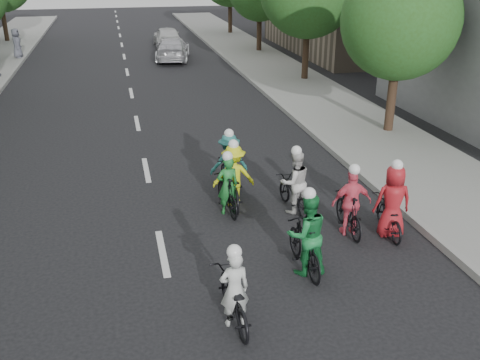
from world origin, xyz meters
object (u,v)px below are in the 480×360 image
object	(u,v)px
follow_car_lead	(173,49)
follow_car_trail	(167,37)
cyclist_1	(306,240)
cyclist_4	(391,208)
cyclist_0	(233,296)
cyclist_3	(350,208)
spectator_2	(17,43)
cyclist_7	(229,166)
cyclist_6	(294,188)
cyclist_2	(233,181)
cyclist_5	(227,191)

from	to	relation	value
follow_car_lead	follow_car_trail	xyz separation A→B (m)	(0.19, 5.03, 0.04)
cyclist_1	cyclist_4	xyz separation A→B (m)	(2.42, 1.04, -0.06)
cyclist_0	cyclist_3	bearing A→B (deg)	-144.42
spectator_2	cyclist_3	bearing A→B (deg)	-150.64
cyclist_7	cyclist_6	bearing A→B (deg)	124.00
cyclist_1	follow_car_lead	bearing A→B (deg)	-91.58
cyclist_3	spectator_2	bearing A→B (deg)	-63.17
cyclist_7	cyclist_1	bearing A→B (deg)	93.99
cyclist_2	follow_car_trail	xyz separation A→B (m)	(1.07, 25.98, 0.07)
cyclist_5	follow_car_trail	xyz separation A→B (m)	(1.31, 26.38, 0.14)
cyclist_1	spectator_2	bearing A→B (deg)	-72.31
cyclist_1	spectator_2	xyz separation A→B (m)	(-9.12, 26.59, 0.31)
cyclist_5	cyclist_6	world-z (taller)	cyclist_6
cyclist_1	spectator_2	distance (m)	28.12
cyclist_6	follow_car_trail	world-z (taller)	cyclist_6
cyclist_2	follow_car_lead	world-z (taller)	cyclist_2
cyclist_3	spectator_2	world-z (taller)	spectator_2
cyclist_5	cyclist_3	bearing A→B (deg)	140.97
cyclist_0	cyclist_7	world-z (taller)	cyclist_7
cyclist_0	follow_car_trail	bearing A→B (deg)	-96.32
cyclist_1	cyclist_4	size ratio (longest dim) A/B	1.01
cyclist_7	spectator_2	size ratio (longest dim) A/B	1.01
cyclist_0	spectator_2	size ratio (longest dim) A/B	1.04
cyclist_0	cyclist_2	bearing A→B (deg)	-104.86
cyclist_1	cyclist_3	size ratio (longest dim) A/B	1.08
cyclist_3	cyclist_6	world-z (taller)	cyclist_6
cyclist_7	cyclist_3	bearing A→B (deg)	121.31
cyclist_1	follow_car_trail	size ratio (longest dim) A/B	0.45
cyclist_0	cyclist_5	xyz separation A→B (m)	(0.80, 4.31, 0.05)
follow_car_trail	cyclist_3	bearing A→B (deg)	92.82
cyclist_5	spectator_2	bearing A→B (deg)	-75.64
cyclist_2	cyclist_5	bearing A→B (deg)	64.09
follow_car_trail	cyclist_0	bearing A→B (deg)	86.41
cyclist_4	cyclist_7	xyz separation A→B (m)	(-3.07, 3.33, 0.04)
cyclist_4	cyclist_6	size ratio (longest dim) A/B	1.06
cyclist_6	cyclist_0	bearing A→B (deg)	51.26
cyclist_6	spectator_2	bearing A→B (deg)	-74.95
cyclist_4	spectator_2	xyz separation A→B (m)	(-11.55, 25.55, 0.37)
cyclist_3	cyclist_4	distance (m)	0.92
cyclist_4	cyclist_2	bearing A→B (deg)	-28.43
cyclist_1	cyclist_6	bearing A→B (deg)	-105.05
cyclist_4	cyclist_6	xyz separation A→B (m)	(-1.76, 1.67, -0.03)
cyclist_5	cyclist_7	distance (m)	1.37
cyclist_1	cyclist_4	bearing A→B (deg)	-158.01
cyclist_1	cyclist_2	world-z (taller)	cyclist_1
follow_car_trail	cyclist_2	bearing A→B (deg)	87.99
cyclist_6	cyclist_7	world-z (taller)	cyclist_7
spectator_2	cyclist_5	bearing A→B (deg)	-154.45
cyclist_2	cyclist_7	xyz separation A→B (m)	(0.09, 0.94, 0.04)
cyclist_1	cyclist_7	xyz separation A→B (m)	(-0.64, 4.37, -0.02)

